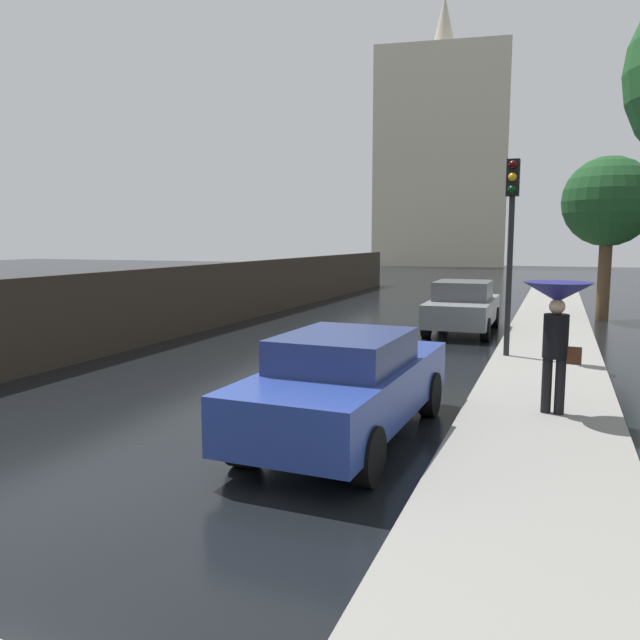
% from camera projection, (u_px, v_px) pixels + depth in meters
% --- Properties ---
extents(sidewalk_strip, '(2.20, 60.00, 0.14)m').
position_uv_depth(sidewalk_strip, '(520.00, 611.00, 4.31)').
color(sidewalk_strip, gray).
rests_on(sidewalk_strip, ground).
extents(car_blue_near_kerb, '(1.86, 4.45, 1.42)m').
position_uv_depth(car_blue_near_kerb, '(348.00, 383.00, 8.17)').
color(car_blue_near_kerb, navy).
rests_on(car_blue_near_kerb, ground).
extents(car_grey_mid_road, '(1.78, 4.13, 1.45)m').
position_uv_depth(car_grey_mid_road, '(463.00, 306.00, 17.56)').
color(car_grey_mid_road, slate).
rests_on(car_grey_mid_road, ground).
extents(pedestrian_with_umbrella_near, '(0.95, 0.95, 1.89)m').
position_uv_depth(pedestrian_with_umbrella_near, '(557.00, 310.00, 8.76)').
color(pedestrian_with_umbrella_near, black).
rests_on(pedestrian_with_umbrella_near, sidewalk_strip).
extents(traffic_light, '(0.26, 0.39, 4.12)m').
position_uv_depth(traffic_light, '(511.00, 220.00, 13.00)').
color(traffic_light, black).
rests_on(traffic_light, sidewalk_strip).
extents(street_tree_near, '(2.83, 2.83, 5.22)m').
position_uv_depth(street_tree_near, '(608.00, 203.00, 19.71)').
color(street_tree_near, '#4C3823').
rests_on(street_tree_near, ground).
extents(distant_tower, '(13.49, 11.07, 26.09)m').
position_uv_depth(distant_tower, '(441.00, 160.00, 62.13)').
color(distant_tower, beige).
rests_on(distant_tower, ground).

